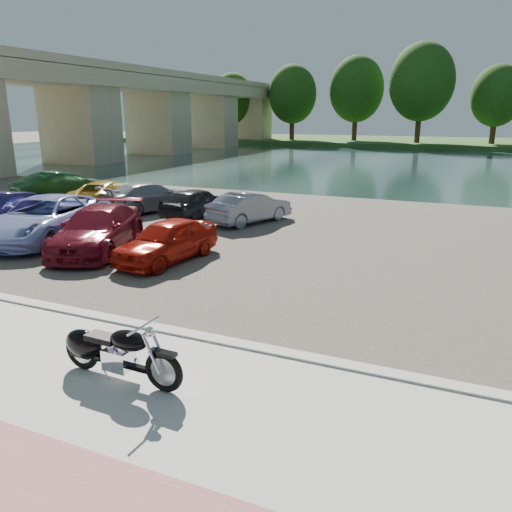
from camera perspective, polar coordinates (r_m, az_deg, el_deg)
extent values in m
plane|color=#595447|center=(8.40, -14.12, -14.74)|extent=(200.00, 200.00, 0.00)
cube|color=#BBB9B0|center=(7.74, -18.84, -17.60)|extent=(60.00, 6.00, 0.10)
cube|color=#BBB9B0|center=(9.82, -6.98, -9.20)|extent=(60.00, 0.30, 0.14)
cube|color=#403B34|center=(17.74, 7.89, 2.06)|extent=(60.00, 18.00, 0.04)
cube|color=#1B302E|center=(46.04, 18.09, 9.87)|extent=(120.00, 40.00, 0.00)
cube|color=#1C4217|center=(77.85, 20.72, 12.01)|extent=(120.00, 24.00, 0.60)
cube|color=tan|center=(56.16, -12.54, 18.58)|extent=(7.00, 56.00, 1.40)
cube|color=tan|center=(56.22, -12.61, 19.59)|extent=(7.00, 56.00, 0.70)
cube|color=tan|center=(48.30, -19.44, 14.29)|extent=(6.00, 4.00, 7.20)
cube|color=tan|center=(57.72, -11.12, 14.99)|extent=(6.00, 4.00, 7.20)
cube|color=tan|center=(67.96, -5.20, 15.31)|extent=(6.00, 4.00, 7.20)
cube|color=tan|center=(78.69, -0.84, 15.44)|extent=(6.00, 4.00, 7.20)
cylinder|color=#3A2315|center=(78.30, -2.66, 14.87)|extent=(0.70, 0.70, 4.50)
ellipsoid|color=#14330D|center=(78.32, -2.69, 17.51)|extent=(6.30, 6.30, 7.56)
cylinder|color=#3A2315|center=(76.06, 4.13, 14.99)|extent=(0.70, 0.70, 4.95)
ellipsoid|color=#14330D|center=(76.11, 4.19, 17.97)|extent=(6.93, 6.93, 8.32)
cylinder|color=#3A2315|center=(74.88, 11.23, 14.90)|extent=(0.70, 0.70, 5.40)
ellipsoid|color=#14330D|center=(74.96, 11.42, 18.20)|extent=(7.56, 7.56, 9.07)
cylinder|color=#3A2315|center=(70.63, 18.08, 14.58)|extent=(0.70, 0.70, 5.85)
ellipsoid|color=#14330D|center=(70.74, 18.42, 18.36)|extent=(8.19, 8.19, 9.83)
cylinder|color=#3A2315|center=(71.64, 25.51, 13.31)|extent=(0.70, 0.70, 4.50)
ellipsoid|color=#14330D|center=(71.66, 25.86, 16.17)|extent=(6.30, 6.30, 7.56)
torus|color=black|center=(7.93, -10.48, -12.84)|extent=(0.68, 0.14, 0.68)
torus|color=black|center=(8.92, -19.25, -10.12)|extent=(0.68, 0.14, 0.68)
cylinder|color=#B2B2B7|center=(7.93, -10.48, -12.84)|extent=(0.46, 0.08, 0.46)
cylinder|color=#B2B2B7|center=(8.92, -19.25, -10.12)|extent=(0.46, 0.08, 0.46)
cylinder|color=silver|center=(7.79, -11.88, -10.92)|extent=(0.33, 0.06, 0.63)
cylinder|color=silver|center=(7.93, -11.00, -10.36)|extent=(0.33, 0.06, 0.63)
cylinder|color=silver|center=(7.81, -12.72, -7.79)|extent=(0.06, 0.75, 0.04)
sphere|color=silver|center=(7.78, -12.09, -8.48)|extent=(0.17, 0.17, 0.16)
sphere|color=silver|center=(7.74, -11.68, -8.58)|extent=(0.11, 0.11, 0.11)
cube|color=black|center=(7.78, -10.59, -10.83)|extent=(0.45, 0.16, 0.06)
cube|color=black|center=(8.42, -15.11, -11.79)|extent=(1.20, 0.14, 0.08)
cube|color=silver|center=(8.42, -15.41, -11.29)|extent=(0.46, 0.33, 0.34)
cylinder|color=silver|center=(8.27, -14.98, -10.22)|extent=(0.25, 0.19, 0.27)
cylinder|color=silver|center=(8.39, -16.04, -9.90)|extent=(0.25, 0.19, 0.27)
ellipsoid|color=black|center=(8.12, -14.36, -9.35)|extent=(0.69, 0.38, 0.32)
cube|color=black|center=(8.47, -17.13, -8.92)|extent=(0.56, 0.30, 0.10)
ellipsoid|color=black|center=(8.83, -19.09, -9.49)|extent=(0.74, 0.36, 0.50)
cube|color=black|center=(8.89, -19.28, -9.83)|extent=(0.41, 0.19, 0.30)
cylinder|color=silver|center=(8.77, -16.18, -11.17)|extent=(1.10, 0.13, 0.09)
cylinder|color=silver|center=(8.73, -16.22, -10.70)|extent=(1.10, 0.13, 0.09)
cylinder|color=#B2B2B7|center=(8.47, -16.64, -12.92)|extent=(0.03, 0.14, 0.22)
imported|color=#97A3DC|center=(18.47, -22.92, 3.94)|extent=(3.49, 5.77, 1.50)
imported|color=maroon|center=(16.50, -17.64, 2.92)|extent=(3.39, 5.07, 1.36)
imported|color=#A2160A|center=(14.84, -10.17, 1.78)|extent=(1.84, 3.77, 1.24)
imported|color=#0E3319|center=(26.04, -21.13, 7.31)|extent=(3.20, 4.91, 1.53)
imported|color=#AE8B28|center=(24.18, -16.47, 6.82)|extent=(2.83, 4.84, 1.27)
imported|color=gray|center=(22.81, -11.98, 6.65)|extent=(3.32, 4.81, 1.29)
imported|color=black|center=(21.19, -6.79, 6.12)|extent=(1.88, 3.79, 1.24)
imported|color=slate|center=(19.91, -0.71, 5.58)|extent=(2.47, 3.94, 1.23)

